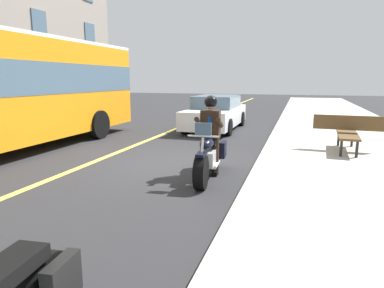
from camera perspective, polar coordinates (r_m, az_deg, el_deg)
name	(u,v)px	position (r m, az deg, el deg)	size (l,w,h in m)	color
ground_plane	(175,163)	(8.50, -2.86, -3.19)	(80.00, 80.00, 0.00)	#28282B
sidewalk_curb	(374,175)	(8.13, 28.48, -4.65)	(60.00, 5.00, 0.15)	#B2ADA0
lane_center_stripe	(106,157)	(9.37, -14.40, -2.15)	(60.00, 0.16, 0.01)	#E5DB4C
motorcycle_main	(209,156)	(7.18, 2.87, -2.12)	(2.22, 0.71, 1.26)	black
rider_main	(210,128)	(7.26, 3.15, 2.71)	(0.65, 0.59, 1.74)	black
car_silver	(216,113)	(14.13, 4.06, 5.30)	(4.60, 1.92, 1.40)	white
bench_sidewalk	(348,130)	(10.05, 24.95, 2.14)	(1.83, 1.80, 0.95)	brown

